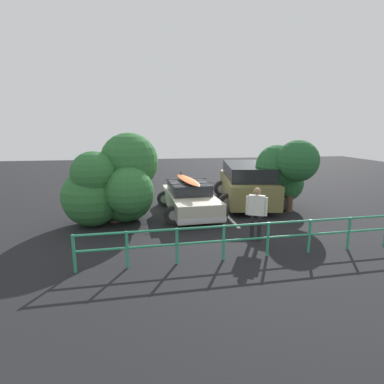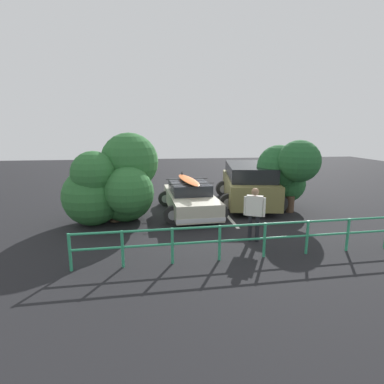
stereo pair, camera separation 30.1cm
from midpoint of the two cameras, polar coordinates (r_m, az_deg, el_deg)
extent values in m
cube|color=black|center=(12.08, 1.44, -3.59)|extent=(44.00, 44.00, 0.02)
cube|color=silver|center=(12.03, 6.73, -3.68)|extent=(0.12, 4.28, 0.00)
cube|color=#B7B29E|center=(11.66, 0.36, -1.68)|extent=(1.86, 4.17, 0.61)
cube|color=#23262B|center=(11.71, 0.21, 0.91)|extent=(1.54, 2.04, 0.40)
cube|color=silver|center=(9.83, 2.60, -5.39)|extent=(1.66, 0.20, 0.14)
cube|color=silver|center=(13.62, -1.25, -0.50)|extent=(1.66, 0.20, 0.14)
cylinder|color=black|center=(10.71, 6.04, -3.87)|extent=(0.63, 0.18, 0.63)
cylinder|color=#99999E|center=(10.71, 6.04, -3.87)|extent=(0.35, 0.19, 0.35)
cylinder|color=black|center=(10.37, -2.82, -4.35)|extent=(0.63, 0.18, 0.63)
cylinder|color=#99999E|center=(10.37, -2.82, -4.35)|extent=(0.35, 0.19, 0.35)
cylinder|color=black|center=(13.08, 2.88, -0.93)|extent=(0.63, 0.18, 0.63)
cylinder|color=#99999E|center=(13.08, 2.88, -0.93)|extent=(0.35, 0.19, 0.35)
cylinder|color=black|center=(12.80, -4.38, -1.24)|extent=(0.63, 0.18, 0.63)
cylinder|color=#99999E|center=(12.80, -4.38, -1.24)|extent=(0.35, 0.19, 0.35)
cylinder|color=black|center=(11.15, 0.74, 1.61)|extent=(1.71, 0.13, 0.03)
cylinder|color=black|center=(12.19, -0.26, 2.49)|extent=(1.71, 0.13, 0.03)
ellipsoid|color=orange|center=(11.65, 0.03, 2.35)|extent=(0.82, 2.89, 0.09)
cone|color=black|center=(12.72, -1.24, 3.68)|extent=(0.10, 0.10, 0.14)
cube|color=brown|center=(13.29, 11.27, 0.79)|extent=(2.71, 5.08, 0.93)
cube|color=black|center=(13.17, 11.40, 3.99)|extent=(2.37, 4.01, 0.56)
cylinder|color=black|center=(15.72, 9.92, 2.90)|extent=(0.69, 0.29, 0.67)
cylinder|color=black|center=(12.17, 16.76, -2.13)|extent=(0.74, 0.22, 0.74)
cylinder|color=#99999E|center=(12.17, 16.76, -2.13)|extent=(0.41, 0.23, 0.41)
cylinder|color=black|center=(11.84, 7.57, -2.10)|extent=(0.74, 0.22, 0.74)
cylinder|color=#99999E|center=(11.84, 7.57, -2.10)|extent=(0.41, 0.23, 0.41)
cylinder|color=black|center=(14.92, 14.09, 0.54)|extent=(0.74, 0.22, 0.74)
cylinder|color=#99999E|center=(14.92, 14.09, 0.54)|extent=(0.41, 0.23, 0.41)
cylinder|color=black|center=(14.66, 6.60, 0.62)|extent=(0.74, 0.22, 0.74)
cylinder|color=#99999E|center=(14.66, 6.60, 0.62)|extent=(0.41, 0.23, 0.41)
cylinder|color=black|center=(8.94, 13.27, -6.84)|extent=(0.11, 0.11, 0.78)
cylinder|color=black|center=(8.96, 11.93, -6.73)|extent=(0.11, 0.11, 0.78)
cube|color=silver|center=(8.76, 12.80, -2.56)|extent=(0.49, 0.36, 0.58)
sphere|color=#9E7556|center=(8.67, 12.92, 0.06)|extent=(0.21, 0.21, 0.21)
cylinder|color=silver|center=(8.74, 14.53, -2.84)|extent=(0.08, 0.08, 0.55)
cylinder|color=silver|center=(8.80, 11.06, -2.58)|extent=(0.08, 0.08, 0.55)
cylinder|color=#2D9366|center=(9.13, 28.38, -7.17)|extent=(0.07, 0.07, 0.90)
cylinder|color=#2D9366|center=(8.47, 22.04, -8.01)|extent=(0.07, 0.07, 0.90)
cylinder|color=#2D9366|center=(7.94, 14.71, -8.84)|extent=(0.07, 0.07, 0.90)
cylinder|color=#2D9366|center=(7.55, 6.43, -9.61)|extent=(0.07, 0.07, 0.90)
cylinder|color=#2D9366|center=(7.33, -2.57, -10.22)|extent=(0.07, 0.07, 0.90)
cylinder|color=#2D9366|center=(7.29, -11.93, -10.59)|extent=(0.07, 0.07, 0.90)
cylinder|color=#2D9366|center=(7.44, -21.15, -10.69)|extent=(0.07, 0.07, 0.90)
cylinder|color=#2D9366|center=(7.58, 10.80, -6.25)|extent=(8.21, 0.38, 0.06)
cylinder|color=#2D9366|center=(7.71, 10.69, -8.93)|extent=(8.21, 0.38, 0.06)
cylinder|color=#4C3828|center=(10.93, -13.71, -3.89)|extent=(0.37, 0.37, 0.61)
sphere|color=#2D6B33|center=(10.83, -11.04, 5.72)|extent=(2.02, 2.02, 2.02)
sphere|color=#2D6B33|center=(11.15, -16.81, 1.78)|extent=(1.43, 1.43, 1.43)
sphere|color=#2D6B33|center=(11.04, -11.76, 3.63)|extent=(1.91, 1.91, 1.91)
sphere|color=#2D6B33|center=(10.06, -11.18, 0.23)|extent=(1.62, 1.62, 1.62)
sphere|color=#2D6B33|center=(10.27, -17.46, 3.41)|extent=(1.46, 1.46, 1.46)
sphere|color=#2D6B33|center=(10.66, -17.68, -0.79)|extent=(2.00, 2.00, 2.00)
sphere|color=#2D6B33|center=(10.87, -11.84, -0.18)|extent=(2.05, 2.05, 2.05)
cylinder|color=#4C3828|center=(12.43, 18.84, -2.22)|extent=(0.31, 0.31, 0.64)
sphere|color=#235B2D|center=(11.86, 20.41, 5.51)|extent=(1.56, 1.56, 1.56)
sphere|color=#235B2D|center=(12.45, 16.86, 4.64)|extent=(1.72, 1.72, 1.72)
sphere|color=#235B2D|center=(12.15, 20.18, 5.36)|extent=(1.21, 1.21, 1.21)
sphere|color=#235B2D|center=(12.91, 18.12, 1.55)|extent=(1.54, 1.54, 1.54)
camera|label=1|loc=(0.15, -89.21, 0.16)|focal=28.00mm
camera|label=2|loc=(0.15, 90.79, -0.16)|focal=28.00mm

